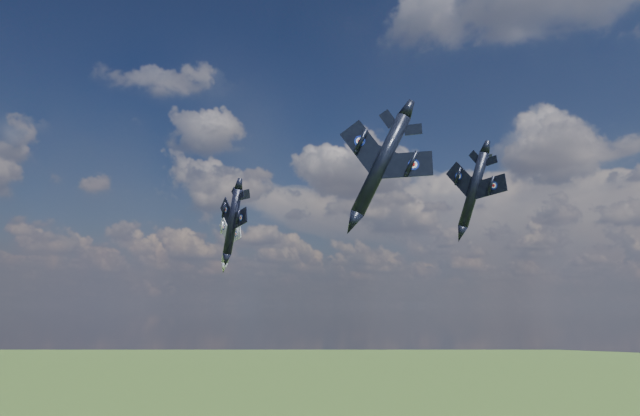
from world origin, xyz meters
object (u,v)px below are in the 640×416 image
Objects in this scene: jet_right_navy at (381,164)px; jet_left_silver at (229,237)px; jet_lead_navy at (233,221)px; jet_high_navy at (474,190)px.

jet_right_navy is 1.13× the size of jet_left_silver.
jet_high_navy reaches higher than jet_lead_navy.
jet_high_navy reaches higher than jet_right_navy.
jet_high_navy is at bearing 70.62° from jet_right_navy.
jet_right_navy is at bearing -76.02° from jet_high_navy.
jet_high_navy reaches higher than jet_left_silver.
jet_right_navy is 1.00× the size of jet_high_navy.
jet_high_navy is 49.95m from jet_left_silver.
jet_lead_navy is 0.80× the size of jet_right_navy.
jet_left_silver is (-51.22, 33.07, -1.69)m from jet_right_navy.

